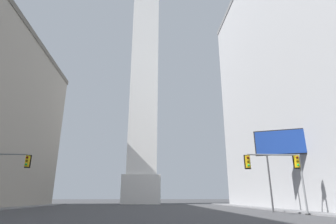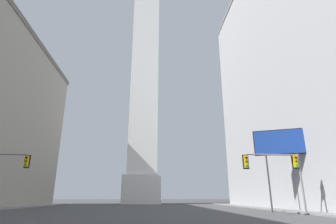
# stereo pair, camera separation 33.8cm
# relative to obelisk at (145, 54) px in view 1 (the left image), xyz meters

# --- Properties ---
(obelisk) EXTENTS (8.52, 8.52, 79.73)m
(obelisk) POSITION_rel_obelisk_xyz_m (0.00, 0.00, 0.00)
(obelisk) COLOR silver
(obelisk) RESTS_ON ground_plane
(traffic_light_mid_right) EXTENTS (5.48, 0.52, 5.37)m
(traffic_light_mid_right) POSITION_rel_obelisk_xyz_m (13.69, -39.27, -34.22)
(traffic_light_mid_right) COLOR slate
(traffic_light_mid_right) RESTS_ON ground_plane
(billboard_sign) EXTENTS (6.65, 2.91, 8.60)m
(billboard_sign) POSITION_rel_obelisk_xyz_m (16.56, -36.13, -31.35)
(billboard_sign) COLOR #3F3F42
(billboard_sign) RESTS_ON ground_plane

